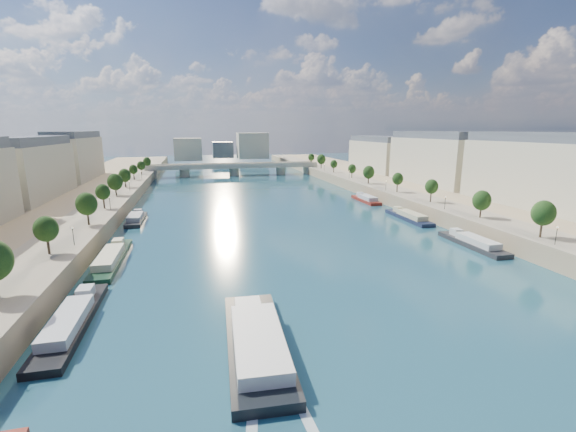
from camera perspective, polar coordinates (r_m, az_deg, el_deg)
ground at (r=127.76m, az=-1.75°, el=-1.03°), size 700.00×700.00×0.00m
quay_left at (r=133.08m, az=-33.73°, el=-1.55°), size 44.00×520.00×5.00m
quay_right at (r=158.15m, az=24.71°, el=1.41°), size 44.00×520.00×5.00m
pave_left at (r=128.06m, az=-27.58°, el=-0.15°), size 14.00×520.00×0.10m
pave_right at (r=148.93m, az=20.25°, el=2.15°), size 14.00×520.00×0.10m
trees_left at (r=128.53m, az=-26.76°, el=2.45°), size 4.80×268.80×8.26m
trees_right at (r=155.36m, az=17.76°, el=4.78°), size 4.80×268.80×8.26m
lamps_left at (r=116.94m, az=-26.72°, el=0.20°), size 0.36×200.36×4.28m
lamps_right at (r=150.22m, az=17.85°, el=3.47°), size 0.36×200.36×4.28m
buildings_right at (r=173.73m, az=26.11°, el=6.86°), size 16.00×226.00×23.20m
skyline at (r=342.53m, az=-8.93°, el=10.00°), size 79.00×42.00×22.00m
bridge at (r=260.71m, az=-8.01°, el=7.08°), size 112.00×12.00×8.15m
tour_barge at (r=57.57m, az=-4.67°, el=-18.01°), size 9.72×28.89×3.87m
moored_barges_left at (r=72.43m, az=-29.16°, el=-13.13°), size 5.00×153.53×3.60m
moored_barges_right at (r=109.72m, az=27.46°, el=-4.39°), size 5.00×167.24×3.60m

